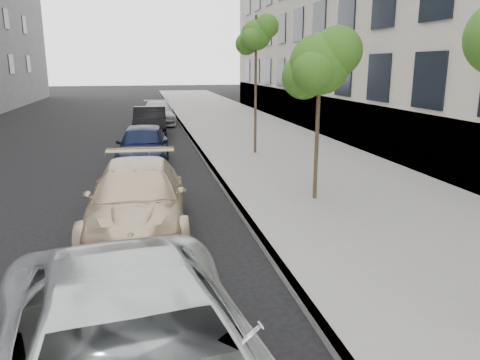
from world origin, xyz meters
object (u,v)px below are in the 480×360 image
object	(u,v)px
sedan_black	(150,122)
sedan_blue	(143,145)
suv	(137,199)
tree_mid	(321,64)
sedan_rear	(158,113)
tree_far	(257,36)

from	to	relation	value
sedan_black	sedan_blue	bearing A→B (deg)	-90.90
suv	sedan_blue	xyz separation A→B (m)	(0.18, 6.73, 0.01)
tree_mid	sedan_black	world-z (taller)	tree_mid
suv	sedan_blue	world-z (taller)	sedan_blue
tree_mid	sedan_rear	bearing A→B (deg)	100.80
suv	sedan_rear	bearing A→B (deg)	89.01
sedan_blue	sedan_rear	size ratio (longest dim) A/B	0.93
suv	sedan_rear	size ratio (longest dim) A/B	1.08
suv	sedan_blue	distance (m)	6.73
suv	sedan_black	distance (m)	13.54
tree_mid	suv	bearing A→B (deg)	-164.96
sedan_black	tree_far	bearing A→B (deg)	-53.97
tree_far	suv	bearing A→B (deg)	-120.04
tree_mid	suv	distance (m)	5.37
tree_mid	tree_far	world-z (taller)	tree_far
sedan_black	suv	bearing A→B (deg)	-90.06
tree_far	sedan_rear	bearing A→B (deg)	106.91
sedan_blue	sedan_rear	distance (m)	11.95
tree_far	suv	xyz separation A→B (m)	(-4.45, -7.70, -3.77)
tree_mid	suv	size ratio (longest dim) A/B	0.85
tree_mid	sedan_black	bearing A→B (deg)	107.52
suv	sedan_rear	world-z (taller)	suv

